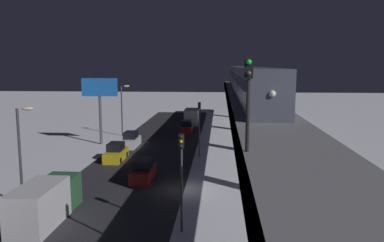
{
  "coord_description": "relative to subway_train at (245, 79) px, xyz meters",
  "views": [
    {
      "loc": [
        -3.16,
        32.12,
        10.67
      ],
      "look_at": [
        0.85,
        -22.18,
        2.76
      ],
      "focal_mm": 36.36,
      "sensor_mm": 36.0,
      "label": 1
    }
  ],
  "objects": [
    {
      "name": "sedan_red_2",
      "position": [
        8.55,
        -8.11,
        -7.97
      ],
      "size": [
        1.8,
        4.56,
        1.97
      ],
      "rotation": [
        0.0,
        0.0,
        3.14
      ],
      "color": "#A51E1E",
      "rests_on": "ground_plane"
    },
    {
      "name": "street_lamp_near",
      "position": [
        17.82,
        25.12,
        -3.96
      ],
      "size": [
        1.35,
        0.44,
        7.65
      ],
      "color": "#38383D",
      "rests_on": "ground_plane"
    },
    {
      "name": "sedan_white_2",
      "position": [
        14.95,
        2.84,
        -7.97
      ],
      "size": [
        1.8,
        4.76,
        1.97
      ],
      "color": "silver",
      "rests_on": "ground_plane"
    },
    {
      "name": "sedan_yellow",
      "position": [
        14.95,
        10.19,
        -7.99
      ],
      "size": [
        1.91,
        4.62,
        1.97
      ],
      "color": "gold",
      "rests_on": "ground_plane"
    },
    {
      "name": "sedan_red",
      "position": [
        10.35,
        17.66,
        -7.97
      ],
      "size": [
        1.8,
        4.28,
        1.97
      ],
      "rotation": [
        0.0,
        0.0,
        3.14
      ],
      "color": "#A51E1E",
      "rests_on": "ground_plane"
    },
    {
      "name": "traffic_light_mid",
      "position": [
        5.65,
        7.98,
        -4.58
      ],
      "size": [
        0.32,
        0.44,
        6.4
      ],
      "color": "#2D2D2D",
      "rests_on": "ground_plane"
    },
    {
      "name": "box_truck",
      "position": [
        15.15,
        27.49,
        -7.43
      ],
      "size": [
        2.4,
        7.4,
        2.8
      ],
      "color": "#2D6038",
      "rests_on": "ground_plane"
    },
    {
      "name": "traffic_light_near",
      "position": [
        5.65,
        28.57,
        -4.58
      ],
      "size": [
        0.32,
        0.44,
        6.4
      ],
      "color": "#2D2D2D",
      "rests_on": "ground_plane"
    },
    {
      "name": "commercial_billboard",
      "position": [
        19.32,
        1.58,
        -1.94
      ],
      "size": [
        4.8,
        0.36,
        8.9
      ],
      "color": "#4C4C51",
      "rests_on": "ground_plane"
    },
    {
      "name": "rail_signal",
      "position": [
        2.09,
        35.91,
        0.95
      ],
      "size": [
        0.36,
        0.41,
        4.0
      ],
      "color": "black",
      "rests_on": "elevated_railway"
    },
    {
      "name": "elevated_railway",
      "position": [
        0.09,
        20.12,
        -2.73
      ],
      "size": [
        5.0,
        109.27,
        6.99
      ],
      "color": "slate",
      "rests_on": "ground_plane"
    },
    {
      "name": "ground_plane",
      "position": [
        6.39,
        20.12,
        -8.77
      ],
      "size": [
        240.0,
        240.0,
        0.0
      ],
      "primitive_type": "plane",
      "color": "white"
    },
    {
      "name": "street_lamp_far",
      "position": [
        17.82,
        -4.88,
        -3.96
      ],
      "size": [
        1.35,
        0.44,
        7.65
      ],
      "color": "#38383D",
      "rests_on": "ground_plane"
    },
    {
      "name": "subway_train",
      "position": [
        0.0,
        0.0,
        0.0
      ],
      "size": [
        2.94,
        55.47,
        3.4
      ],
      "color": "#4C5160",
      "rests_on": "elevated_railway"
    },
    {
      "name": "avenue_asphalt",
      "position": [
        11.75,
        20.12,
        -8.77
      ],
      "size": [
        11.0,
        109.27,
        0.01
      ],
      "primitive_type": "cube",
      "color": "#28282D",
      "rests_on": "ground_plane"
    },
    {
      "name": "delivery_van",
      "position": [
        8.35,
        -17.42,
        -7.43
      ],
      "size": [
        2.4,
        7.4,
        2.8
      ],
      "color": "black",
      "rests_on": "ground_plane"
    }
  ]
}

